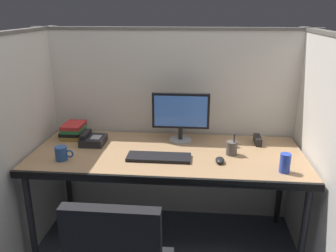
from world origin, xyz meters
TOP-DOWN VIEW (x-y plane):
  - cubicle_partition_rear at (0.00, 0.74)m, footprint 2.21×0.06m
  - cubicle_partition_left at (-0.99, 0.20)m, footprint 0.06×1.41m
  - cubicle_partition_right at (0.99, 0.20)m, footprint 0.06×1.41m
  - desk at (0.00, 0.29)m, footprint 1.90×0.80m
  - monitor_center at (0.08, 0.54)m, footprint 0.43×0.17m
  - keyboard_main at (-0.05, 0.18)m, footprint 0.43×0.15m
  - computer_mouse at (0.36, 0.16)m, footprint 0.06×0.10m
  - red_stapler at (0.66, 0.54)m, footprint 0.04×0.15m
  - desk_phone at (-0.57, 0.41)m, footprint 0.17×0.19m
  - coffee_mug at (-0.69, 0.10)m, footprint 0.13×0.08m
  - book_stack at (-0.77, 0.54)m, footprint 0.17×0.22m
  - pen_cup at (0.45, 0.30)m, footprint 0.08×0.08m
  - soda_can at (0.75, 0.06)m, footprint 0.07×0.07m

SIDE VIEW (x-z plane):
  - desk at x=0.00m, z-range 0.32..1.06m
  - keyboard_main at x=-0.05m, z-range 0.74..0.76m
  - computer_mouse at x=0.36m, z-range 0.74..0.77m
  - red_stapler at x=0.66m, z-range 0.74..0.80m
  - desk_phone at x=-0.57m, z-range 0.73..0.82m
  - coffee_mug at x=-0.69m, z-range 0.74..0.84m
  - pen_cup at x=0.45m, z-range 0.71..0.87m
  - cubicle_partition_rear at x=0.00m, z-range 0.00..1.58m
  - cubicle_partition_left at x=-0.99m, z-range 0.00..1.58m
  - cubicle_partition_right at x=0.99m, z-range 0.00..1.58m
  - book_stack at x=-0.77m, z-range 0.74..0.85m
  - soda_can at x=0.75m, z-range 0.74..0.86m
  - monitor_center at x=0.08m, z-range 0.77..1.14m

